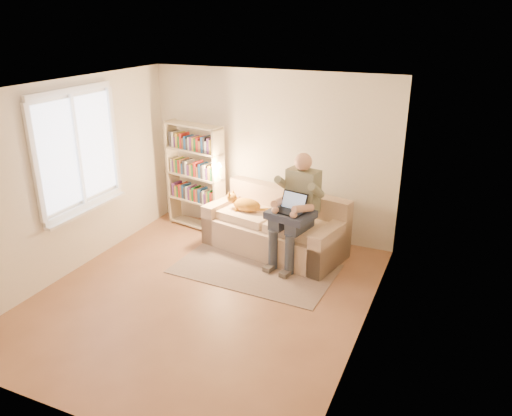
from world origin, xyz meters
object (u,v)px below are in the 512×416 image
at_px(person, 297,204).
at_px(bookshelf, 195,172).
at_px(sofa, 276,230).
at_px(laptop, 295,208).
at_px(cat, 244,204).

relative_size(person, bookshelf, 0.90).
distance_m(sofa, laptop, 0.82).
relative_size(laptop, bookshelf, 0.25).
distance_m(sofa, person, 0.74).
relative_size(person, laptop, 3.58).
height_order(sofa, cat, sofa).
bearing_deg(bookshelf, sofa, 2.22).
relative_size(sofa, person, 1.41).
distance_m(laptop, bookshelf, 2.07).
relative_size(person, cat, 2.32).
bearing_deg(person, sofa, 160.67).
bearing_deg(laptop, sofa, 148.25).
distance_m(person, bookshelf, 2.00).
relative_size(cat, bookshelf, 0.39).
bearing_deg(cat, laptop, -10.14).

